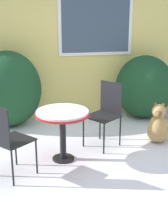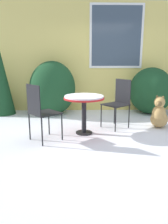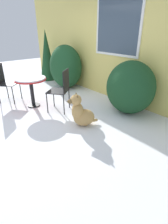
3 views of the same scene
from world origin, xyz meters
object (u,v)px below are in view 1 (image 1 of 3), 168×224
(patio_table, at_px, (62,119))
(patio_chair_far_side, at_px, (7,137))
(patio_chair_near_table, at_px, (106,111))
(dog, at_px, (158,127))

(patio_table, height_order, patio_chair_far_side, patio_chair_far_side)
(patio_table, relative_size, patio_chair_far_side, 0.76)
(patio_chair_near_table, height_order, dog, patio_chair_near_table)
(patio_table, bearing_deg, dog, 11.80)
(patio_table, distance_m, patio_chair_far_side, 0.87)
(patio_chair_far_side, height_order, dog, patio_chair_far_side)
(patio_chair_near_table, bearing_deg, dog, 46.46)
(patio_table, bearing_deg, patio_chair_far_side, -152.16)
(patio_chair_near_table, relative_size, patio_chair_far_side, 1.00)
(patio_chair_far_side, bearing_deg, dog, -114.27)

